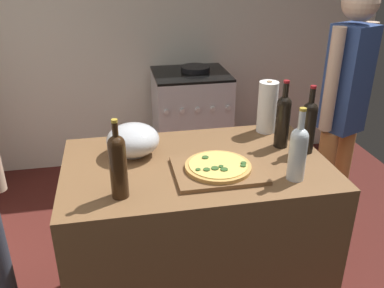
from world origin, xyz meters
name	(u,v)px	position (x,y,z in m)	size (l,w,h in m)	color
ground_plane	(195,239)	(0.00, 1.30, -0.01)	(4.00, 3.19, 0.02)	#511E19
kitchen_wall_rear	(165,21)	(0.00, 2.64, 1.30)	(4.00, 0.10, 2.60)	silver
counter	(196,241)	(-0.12, 0.68, 0.47)	(1.26, 0.77, 0.93)	brown
cutting_board	(218,170)	(-0.04, 0.57, 0.94)	(0.40, 0.32, 0.02)	brown
pizza	(218,166)	(-0.04, 0.57, 0.96)	(0.30, 0.30, 0.03)	tan
mixing_bowl	(133,140)	(-0.41, 0.82, 1.01)	(0.26, 0.26, 0.16)	#B2B2B7
paper_towel_roll	(267,107)	(0.34, 0.98, 1.07)	(0.11, 0.11, 0.29)	white
wine_bottle_clear	(118,164)	(-0.49, 0.45, 1.08)	(0.07, 0.07, 0.34)	#331E0F
wine_bottle_green	(298,151)	(0.28, 0.45, 1.07)	(0.08, 0.08, 0.33)	silver
wine_bottle_amber	(309,124)	(0.44, 0.69, 1.08)	(0.07, 0.07, 0.34)	black
wine_bottle_dark	(283,119)	(0.34, 0.78, 1.08)	(0.07, 0.07, 0.35)	black
stove	(191,125)	(0.15, 2.24, 0.47)	(0.62, 0.58, 0.98)	#B7B7BC
person_in_red	(343,109)	(0.88, 1.11, 0.98)	(0.35, 0.26, 1.70)	#D88C4C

